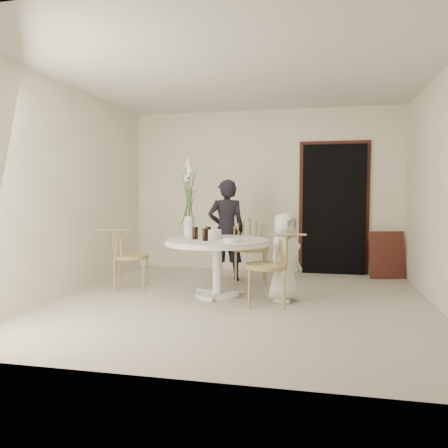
% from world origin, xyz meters
% --- Properties ---
extents(ground, '(4.50, 4.50, 0.00)m').
position_xyz_m(ground, '(0.00, 0.00, 0.00)').
color(ground, '#BDB3A1').
rests_on(ground, ground).
extents(room_shell, '(4.50, 4.50, 4.50)m').
position_xyz_m(room_shell, '(0.00, 0.00, 1.62)').
color(room_shell, silver).
rests_on(room_shell, ground).
extents(doorway, '(1.00, 0.10, 2.10)m').
position_xyz_m(doorway, '(1.15, 2.19, 1.05)').
color(doorway, black).
rests_on(doorway, ground).
extents(door_trim, '(1.12, 0.03, 2.22)m').
position_xyz_m(door_trim, '(1.15, 2.23, 1.11)').
color(door_trim, '#55251D').
rests_on(door_trim, ground).
extents(table, '(1.33, 1.33, 0.73)m').
position_xyz_m(table, '(-0.35, 0.25, 0.62)').
color(table, white).
rests_on(table, ground).
extents(picture_frame, '(0.57, 0.29, 0.73)m').
position_xyz_m(picture_frame, '(1.95, 1.95, 0.36)').
color(picture_frame, '#55251D').
rests_on(picture_frame, ground).
extents(chair_far, '(0.58, 0.61, 0.94)m').
position_xyz_m(chair_far, '(-0.09, 1.30, 0.61)').
color(chair_far, tan).
rests_on(chair_far, ground).
extents(chair_right, '(0.55, 0.51, 0.85)m').
position_xyz_m(chair_right, '(0.43, -0.03, 0.55)').
color(chair_right, tan).
rests_on(chair_right, ground).
extents(chair_left, '(0.56, 0.53, 0.83)m').
position_xyz_m(chair_left, '(-1.73, 0.42, 0.54)').
color(chair_left, tan).
rests_on(chair_left, ground).
extents(girl, '(0.64, 0.51, 1.52)m').
position_xyz_m(girl, '(-0.45, 1.29, 0.76)').
color(girl, black).
rests_on(girl, ground).
extents(boy, '(0.56, 0.63, 1.08)m').
position_xyz_m(boy, '(0.51, 0.18, 0.54)').
color(boy, silver).
rests_on(boy, ground).
extents(birthday_cake, '(0.24, 0.24, 0.16)m').
position_xyz_m(birthday_cake, '(-0.44, 0.35, 0.79)').
color(birthday_cake, white).
rests_on(birthday_cake, table).
extents(cola_tumbler_a, '(0.08, 0.08, 0.13)m').
position_xyz_m(cola_tumbler_a, '(-0.46, 0.06, 0.80)').
color(cola_tumbler_a, black).
rests_on(cola_tumbler_a, table).
extents(cola_tumbler_b, '(0.07, 0.07, 0.15)m').
position_xyz_m(cola_tumbler_b, '(-0.46, 0.07, 0.81)').
color(cola_tumbler_b, black).
rests_on(cola_tumbler_b, table).
extents(cola_tumbler_c, '(0.10, 0.10, 0.16)m').
position_xyz_m(cola_tumbler_c, '(-0.63, 0.21, 0.81)').
color(cola_tumbler_c, black).
rests_on(cola_tumbler_c, table).
extents(cola_tumbler_d, '(0.08, 0.08, 0.15)m').
position_xyz_m(cola_tumbler_d, '(-0.50, 0.37, 0.81)').
color(cola_tumbler_d, black).
rests_on(cola_tumbler_d, table).
extents(plate_stack, '(0.25, 0.25, 0.06)m').
position_xyz_m(plate_stack, '(-0.10, -0.05, 0.76)').
color(plate_stack, silver).
rests_on(plate_stack, table).
extents(flower_vase, '(0.15, 0.15, 1.09)m').
position_xyz_m(flower_vase, '(-0.81, 0.55, 1.25)').
color(flower_vase, silver).
rests_on(flower_vase, table).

